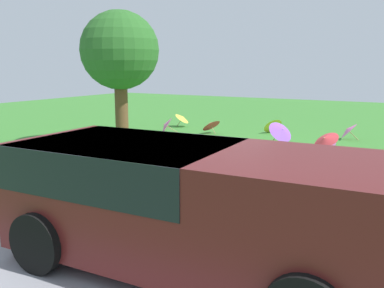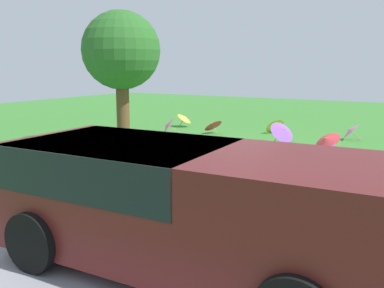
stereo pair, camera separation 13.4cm
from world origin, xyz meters
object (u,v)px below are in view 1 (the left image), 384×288
object	(u,v)px
parasol_pink_5	(348,130)
parasol_red_4	(169,146)
parasol_red_3	(325,139)
shade_tree	(120,52)
van_dark	(180,196)
parasol_yellow_3	(272,125)
parasol_yellow_4	(183,118)
parasol_purple_1	(282,131)
parasol_red_0	(211,124)
park_bench	(273,165)
parasol_pink_0	(166,125)
parasol_red_1	(198,142)
parasol_pink_1	(320,157)

from	to	relation	value
parasol_pink_5	parasol_red_4	distance (m)	6.55
parasol_red_3	shade_tree	bearing A→B (deg)	18.39
van_dark	parasol_yellow_3	distance (m)	11.06
parasol_yellow_4	parasol_purple_1	bearing A→B (deg)	158.88
parasol_red_0	park_bench	bearing A→B (deg)	127.58
park_bench	parasol_pink_0	xyz separation A→B (m)	(5.62, -4.56, -0.12)
parasol_red_4	parasol_red_1	bearing A→B (deg)	-104.75
van_dark	parasol_red_3	bearing A→B (deg)	-90.35
parasol_red_0	parasol_purple_1	size ratio (longest dim) A/B	0.82
park_bench	parasol_red_0	bearing A→B (deg)	-52.42
parasol_pink_1	parasol_red_0	bearing A→B (deg)	-40.60
van_dark	parasol_yellow_3	xyz separation A→B (m)	(2.47, -10.76, -0.60)
parasol_pink_0	parasol_pink_1	size ratio (longest dim) A/B	0.83
parasol_yellow_3	shade_tree	bearing A→B (deg)	54.30
parasol_pink_0	parasol_red_1	size ratio (longest dim) A/B	1.00
parasol_red_0	parasol_yellow_4	bearing A→B (deg)	-28.31
parasol_pink_1	parasol_pink_5	world-z (taller)	parasol_pink_1
van_dark	parasol_yellow_3	size ratio (longest dim) A/B	5.11
parasol_red_1	parasol_purple_1	distance (m)	2.90
parasol_pink_0	parasol_red_4	world-z (taller)	parasol_pink_0
park_bench	parasol_red_1	size ratio (longest dim) A/B	1.95
parasol_pink_5	parasol_yellow_4	xyz separation A→B (m)	(6.45, 0.15, 0.04)
park_bench	parasol_pink_1	bearing A→B (deg)	-116.86
parasol_red_0	parasol_pink_5	distance (m)	4.80
parasol_pink_0	parasol_purple_1	xyz separation A→B (m)	(-4.31, -0.13, 0.11)
shade_tree	parasol_pink_0	bearing A→B (deg)	-91.30
shade_tree	parasol_pink_1	world-z (taller)	shade_tree
van_dark	parasol_yellow_3	world-z (taller)	van_dark
park_bench	parasol_red_0	distance (m)	7.02
parasol_pink_0	van_dark	bearing A→B (deg)	123.98
parasol_red_0	parasol_yellow_4	size ratio (longest dim) A/B	1.16
parasol_red_1	parasol_red_3	size ratio (longest dim) A/B	0.84
parasol_pink_1	parasol_red_0	world-z (taller)	parasol_pink_1
parasol_pink_1	parasol_yellow_4	size ratio (longest dim) A/B	1.41
shade_tree	parasol_red_1	distance (m)	3.67
parasol_yellow_3	parasol_yellow_4	size ratio (longest dim) A/B	1.25
shade_tree	parasol_red_0	xyz separation A→B (m)	(-1.39, -3.44, -2.57)
parasol_pink_1	parasol_yellow_3	bearing A→B (deg)	-61.23
parasol_pink_0	parasol_red_3	size ratio (longest dim) A/B	0.84
parasol_yellow_4	parasol_yellow_3	bearing A→B (deg)	-176.07
parasol_purple_1	van_dark	bearing A→B (deg)	99.44
van_dark	park_bench	distance (m)	4.01
parasol_red_0	parasol_yellow_3	xyz separation A→B (m)	(-1.95, -1.21, -0.02)
park_bench	parasol_yellow_4	distance (m)	8.91
parasol_yellow_3	parasol_red_1	bearing A→B (deg)	79.70
parasol_red_0	parasol_red_3	world-z (taller)	parasol_red_3
van_dark	parasol_pink_0	bearing A→B (deg)	-56.02
parasol_red_1	parasol_purple_1	bearing A→B (deg)	-128.89
parasol_pink_5	shade_tree	bearing A→B (deg)	36.85
van_dark	parasol_purple_1	world-z (taller)	van_dark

